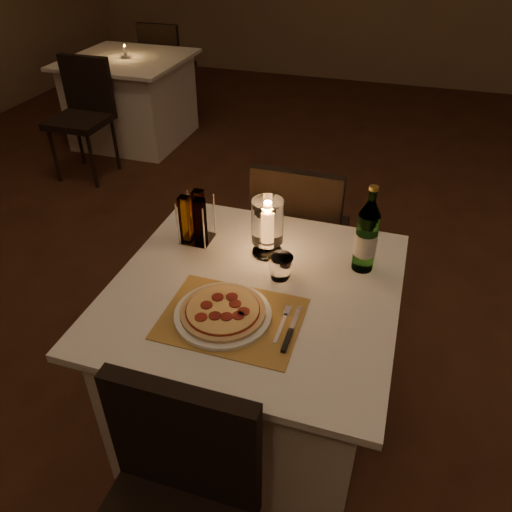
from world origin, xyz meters
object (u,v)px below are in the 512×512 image
(plate, at_px, (223,314))
(hurricane_candle, at_px, (267,223))
(tumbler, at_px, (280,267))
(water_bottle, at_px, (366,237))
(neighbor_table_left, at_px, (132,100))
(main_table, at_px, (254,358))
(chair_far, at_px, (299,229))
(pizza, at_px, (223,311))
(chair_near, at_px, (172,505))

(plate, relative_size, hurricane_candle, 1.39)
(tumbler, xyz_separation_m, hurricane_candle, (-0.09, 0.13, 0.09))
(plate, distance_m, water_bottle, 0.58)
(plate, height_order, neighbor_table_left, plate)
(tumbler, distance_m, neighbor_table_left, 3.34)
(main_table, height_order, water_bottle, water_bottle)
(chair_far, bearing_deg, pizza, -93.19)
(water_bottle, bearing_deg, chair_near, -110.21)
(chair_near, height_order, tumbler, chair_near)
(tumbler, distance_m, water_bottle, 0.33)
(neighbor_table_left, bearing_deg, chair_near, -59.11)
(main_table, relative_size, neighbor_table_left, 1.00)
(tumbler, height_order, hurricane_candle, hurricane_candle)
(chair_far, bearing_deg, neighbor_table_left, 136.11)
(hurricane_candle, bearing_deg, pizza, -94.89)
(chair_near, relative_size, neighbor_table_left, 0.90)
(main_table, height_order, plate, plate)
(chair_far, xyz_separation_m, water_bottle, (0.35, -0.49, 0.33))
(chair_far, bearing_deg, main_table, -90.00)
(plate, relative_size, pizza, 1.14)
(main_table, distance_m, neighbor_table_left, 3.33)
(hurricane_candle, bearing_deg, chair_far, 88.15)
(chair_far, height_order, plate, chair_far)
(chair_near, distance_m, neighbor_table_left, 3.92)
(tumbler, bearing_deg, chair_near, -95.19)
(main_table, xyz_separation_m, tumbler, (0.07, 0.08, 0.41))
(pizza, bearing_deg, hurricane_candle, 85.11)
(main_table, distance_m, chair_far, 0.74)
(main_table, xyz_separation_m, chair_near, (-0.00, -0.71, 0.18))
(chair_near, xyz_separation_m, plate, (-0.05, 0.53, 0.20))
(plate, distance_m, neighbor_table_left, 3.46)
(tumbler, bearing_deg, neighbor_table_left, 129.04)
(plate, height_order, water_bottle, water_bottle)
(main_table, height_order, tumbler, tumbler)
(tumbler, distance_m, hurricane_candle, 0.18)
(chair_near, height_order, chair_far, same)
(chair_far, relative_size, tumbler, 9.89)
(plate, bearing_deg, water_bottle, 45.79)
(main_table, bearing_deg, chair_near, -90.00)
(chair_far, xyz_separation_m, hurricane_candle, (-0.02, -0.50, 0.33))
(plate, relative_size, tumbler, 3.52)
(chair_near, distance_m, plate, 0.57)
(chair_far, xyz_separation_m, plate, (-0.05, -0.89, 0.20))
(water_bottle, bearing_deg, hurricane_candle, -177.50)
(chair_near, relative_size, water_bottle, 2.67)
(pizza, bearing_deg, plate, 161.13)
(plate, height_order, tumbler, tumbler)
(main_table, xyz_separation_m, plate, (-0.05, -0.18, 0.38))
(hurricane_candle, bearing_deg, main_table, -85.63)
(main_table, distance_m, pizza, 0.44)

